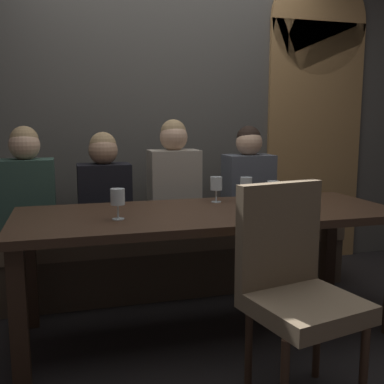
% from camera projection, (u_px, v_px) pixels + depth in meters
% --- Properties ---
extents(ground, '(9.00, 9.00, 0.00)m').
position_uv_depth(ground, '(208.00, 330.00, 2.74)').
color(ground, black).
extents(back_wall_tiled, '(6.00, 0.12, 3.00)m').
position_uv_depth(back_wall_tiled, '(164.00, 90.00, 3.66)').
color(back_wall_tiled, '#4C4944').
rests_on(back_wall_tiled, ground).
extents(arched_door, '(0.90, 0.05, 2.55)m').
position_uv_depth(arched_door, '(315.00, 108.00, 3.98)').
color(arched_door, olive).
rests_on(arched_door, ground).
extents(dining_table, '(2.20, 0.84, 0.74)m').
position_uv_depth(dining_table, '(209.00, 225.00, 2.64)').
color(dining_table, '#342217').
rests_on(dining_table, ground).
extents(banquette_bench, '(2.50, 0.44, 0.45)m').
position_uv_depth(banquette_bench, '(180.00, 260.00, 3.37)').
color(banquette_bench, '#4A3C2E').
rests_on(banquette_bench, ground).
extents(chair_near_side, '(0.52, 0.52, 0.98)m').
position_uv_depth(chair_near_side, '(293.00, 279.00, 2.01)').
color(chair_near_side, '#3D281C').
rests_on(chair_near_side, ground).
extents(diner_redhead, '(0.36, 0.24, 0.77)m').
position_uv_depth(diner_redhead, '(27.00, 188.00, 3.01)').
color(diner_redhead, '#2D473D').
rests_on(diner_redhead, banquette_bench).
extents(diner_bearded, '(0.36, 0.24, 0.73)m').
position_uv_depth(diner_bearded, '(104.00, 188.00, 3.13)').
color(diner_bearded, black).
rests_on(diner_bearded, banquette_bench).
extents(diner_far_end, '(0.36, 0.24, 0.82)m').
position_uv_depth(diner_far_end, '(174.00, 179.00, 3.28)').
color(diner_far_end, '#9E9384').
rests_on(diner_far_end, banquette_bench).
extents(diner_near_end, '(0.36, 0.24, 0.77)m').
position_uv_depth(diner_near_end, '(248.00, 179.00, 3.44)').
color(diner_near_end, '#4C515B').
rests_on(diner_near_end, banquette_bench).
extents(wine_glass_end_right, '(0.08, 0.08, 0.16)m').
position_uv_depth(wine_glass_end_right, '(216.00, 185.00, 2.88)').
color(wine_glass_end_right, silver).
rests_on(wine_glass_end_right, dining_table).
extents(wine_glass_far_left, '(0.08, 0.08, 0.16)m').
position_uv_depth(wine_glass_far_left, '(246.00, 185.00, 2.85)').
color(wine_glass_far_left, silver).
rests_on(wine_glass_far_left, dining_table).
extents(wine_glass_near_right, '(0.08, 0.08, 0.16)m').
position_uv_depth(wine_glass_near_right, '(118.00, 198.00, 2.37)').
color(wine_glass_near_right, silver).
rests_on(wine_glass_near_right, dining_table).
extents(wine_glass_end_left, '(0.08, 0.08, 0.16)m').
position_uv_depth(wine_glass_end_left, '(273.00, 189.00, 2.67)').
color(wine_glass_end_left, silver).
rests_on(wine_glass_end_left, dining_table).
extents(espresso_cup, '(0.12, 0.12, 0.06)m').
position_uv_depth(espresso_cup, '(294.00, 212.00, 2.44)').
color(espresso_cup, white).
rests_on(espresso_cup, dining_table).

